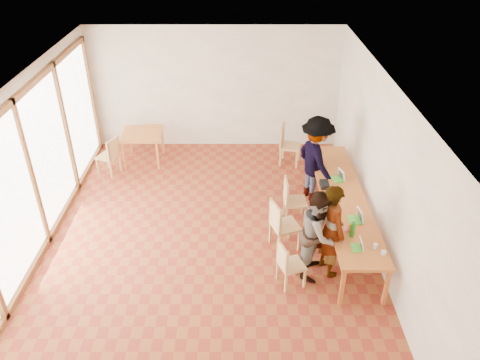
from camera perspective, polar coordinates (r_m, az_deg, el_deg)
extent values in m
plane|color=brown|center=(8.74, -3.94, -7.51)|extent=(8.00, 8.00, 0.00)
cube|color=white|center=(11.52, -3.02, 11.10)|extent=(6.00, 0.10, 3.00)
cube|color=white|center=(8.23, 16.99, 0.97)|extent=(0.10, 8.00, 3.00)
cube|color=white|center=(8.63, -24.32, 0.92)|extent=(0.10, 8.00, 3.00)
cube|color=white|center=(7.25, -4.81, 11.44)|extent=(6.00, 8.00, 0.04)
cube|color=#C6652C|center=(8.83, 12.47, -2.04)|extent=(0.80, 4.00, 0.05)
cube|color=#C6652C|center=(7.50, 12.34, -12.65)|extent=(0.06, 0.06, 0.70)
cube|color=#C6652C|center=(10.59, 8.50, 2.02)|extent=(0.06, 0.06, 0.70)
cube|color=#C6652C|center=(7.67, 17.43, -12.37)|extent=(0.06, 0.06, 0.70)
cube|color=#C6652C|center=(10.71, 12.10, 1.99)|extent=(0.06, 0.06, 0.70)
cube|color=#C6652C|center=(11.21, -11.86, 5.55)|extent=(0.90, 0.90, 0.05)
cube|color=#C6652C|center=(11.12, -13.98, 2.89)|extent=(0.05, 0.05, 0.70)
cube|color=#C6652C|center=(11.79, -13.19, 4.70)|extent=(0.05, 0.05, 0.70)
cube|color=#C6652C|center=(10.96, -10.01, 2.94)|extent=(0.05, 0.05, 0.70)
cube|color=#C6652C|center=(11.64, -9.44, 4.76)|extent=(0.05, 0.05, 0.70)
cube|color=#DFB76F|center=(7.69, 6.32, -10.26)|extent=(0.49, 0.49, 0.04)
cube|color=#DFB76F|center=(7.48, 5.20, -9.32)|extent=(0.16, 0.37, 0.40)
cube|color=#DFB76F|center=(8.37, 5.55, -5.58)|extent=(0.58, 0.58, 0.04)
cube|color=#DFB76F|center=(8.15, 4.33, -4.43)|extent=(0.19, 0.44, 0.48)
cube|color=#DFB76F|center=(9.08, 6.76, -2.62)|extent=(0.44, 0.44, 0.04)
cube|color=#DFB76F|center=(8.92, 5.64, -1.37)|extent=(0.06, 0.42, 0.44)
cube|color=#DFB76F|center=(11.04, 6.14, 4.13)|extent=(0.55, 0.55, 0.04)
cube|color=#DFB76F|center=(10.95, 5.16, 5.45)|extent=(0.15, 0.45, 0.47)
cube|color=#DFB76F|center=(11.02, -15.81, 2.79)|extent=(0.55, 0.55, 0.04)
cube|color=#DFB76F|center=(10.80, -15.19, 3.73)|extent=(0.20, 0.40, 0.44)
imported|color=gray|center=(7.76, 11.08, -6.02)|extent=(0.59, 0.72, 1.68)
imported|color=gray|center=(7.74, 9.55, -6.45)|extent=(0.82, 0.92, 1.57)
imported|color=gray|center=(9.59, 9.23, 2.52)|extent=(1.07, 1.35, 1.83)
cube|color=#4DC837|center=(7.61, 13.97, -8.02)|extent=(0.15, 0.21, 0.02)
cube|color=white|center=(7.58, 14.60, -7.55)|extent=(0.06, 0.19, 0.18)
cube|color=#4DC837|center=(8.20, 13.78, -4.76)|extent=(0.22, 0.29, 0.03)
cube|color=white|center=(8.18, 14.48, -4.15)|extent=(0.11, 0.25, 0.22)
cube|color=#4DC837|center=(9.28, 11.73, 0.09)|extent=(0.24, 0.29, 0.03)
cube|color=white|center=(9.27, 12.29, 0.66)|extent=(0.14, 0.24, 0.21)
imported|color=orange|center=(7.92, 13.45, -5.82)|extent=(0.14, 0.14, 0.10)
cylinder|color=#187820|center=(7.76, 13.56, -5.91)|extent=(0.07, 0.07, 0.28)
cylinder|color=silver|center=(7.66, 16.16, -7.76)|extent=(0.07, 0.07, 0.09)
cylinder|color=white|center=(7.60, 17.11, -8.47)|extent=(0.08, 0.08, 0.06)
cube|color=#EB4F94|center=(7.97, 12.78, -5.85)|extent=(0.05, 0.10, 0.01)
cube|color=black|center=(9.00, 10.27, -0.54)|extent=(0.16, 0.26, 0.09)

